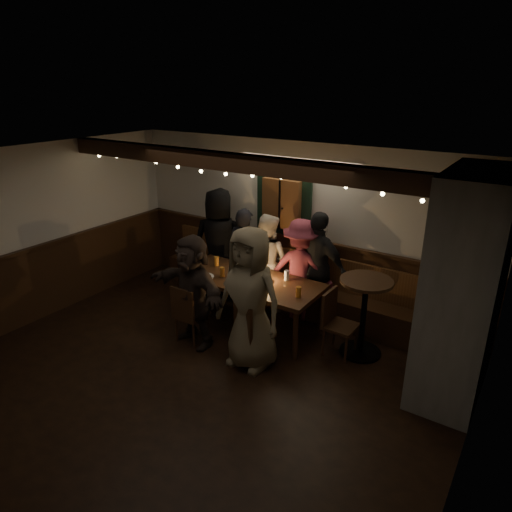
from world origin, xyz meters
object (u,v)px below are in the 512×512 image
Objects in this scene: chair_end at (335,319)px; person_a at (219,244)px; chair_near_left at (187,312)px; person_f at (193,291)px; person_d at (301,270)px; person_b at (244,255)px; person_e at (318,268)px; chair_near_right at (249,329)px; person_c at (266,261)px; high_top at (364,308)px; dining_table at (248,283)px; person_g at (250,299)px.

chair_end is 2.45m from person_a.
chair_near_left is 0.32m from person_f.
person_d is (0.93, 1.51, 0.30)m from chair_near_left.
person_e is (1.31, 0.02, 0.07)m from person_b.
chair_end is 1.08m from person_d.
person_b reaches higher than chair_near_right.
person_a is 0.89m from person_c.
person_a reaches higher than high_top.
dining_table is 0.92m from person_b.
person_d is at bearing 144.52° from chair_end.
person_b is at bearing 128.35° from dining_table.
person_b reaches higher than chair_end.
chair_near_left is 2.36m from high_top.
person_e is (-0.60, 0.67, 0.35)m from chair_end.
person_f is (-0.37, -0.78, 0.08)m from dining_table.
person_c is (0.30, 1.54, 0.29)m from chair_near_left.
person_e is (1.75, 0.10, -0.07)m from person_a.
person_a reaches higher than person_c.
person_f reaches higher than high_top.
chair_near_right is 0.48× the size of person_a.
dining_table is 0.98m from chair_near_right.
person_a is 2.11m from person_g.
person_g is at bearing 11.19° from person_f.
person_c is 1.49m from person_f.
chair_end is 0.56× the size of person_b.
person_b is 1.88m from person_g.
person_b is 1.01× the size of person_c.
person_g reaches higher than chair_end.
dining_table is 0.71m from person_c.
person_e is at bearing 171.79° from person_b.
person_a is 1.17× the size of person_d.
person_c is 0.63m from person_d.
dining_table is at bearing 43.17° from person_d.
person_f reaches higher than chair_near_left.
chair_near_left is 1.64m from person_a.
person_e is at bearing 158.98° from person_a.
person_a reaches higher than dining_table.
person_g is at bearing 93.76° from person_e.
chair_near_left is at bearing 77.51° from person_c.
person_f is 0.85× the size of person_g.
dining_table is 1.68m from high_top.
chair_end is at bearing 142.49° from person_e.
chair_near_left is 0.99m from chair_near_right.
person_c is at bearing 165.32° from high_top.
person_a is at bearing 139.43° from person_g.
person_d is at bearing 53.41° from dining_table.
chair_near_right is at bearing 93.35° from person_e.
chair_near_right reaches higher than chair_near_left.
chair_end is 0.48× the size of person_a.
person_g is (0.07, -1.45, 0.14)m from person_d.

